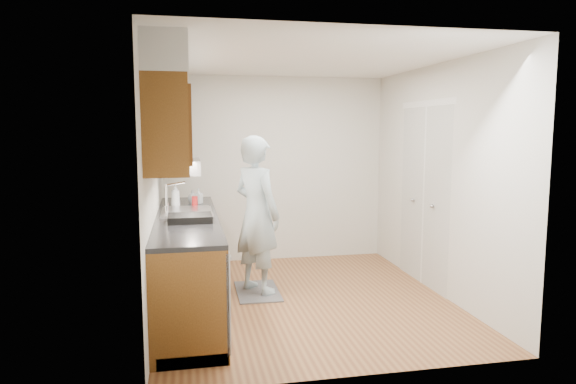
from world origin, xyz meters
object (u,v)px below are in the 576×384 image
at_px(soap_bottle_c, 193,196).
at_px(dish_rack, 190,218).
at_px(person, 257,204).
at_px(steel_can, 193,201).
at_px(soda_can, 195,202).
at_px(soap_bottle_b, 199,196).
at_px(soap_bottle_a, 175,195).

xyz_separation_m(soap_bottle_c, dish_rack, (-0.04, -1.23, -0.04)).
height_order(person, steel_can, person).
relative_size(soda_can, steel_can, 1.04).
relative_size(person, soap_bottle_b, 11.17).
xyz_separation_m(soap_bottle_b, soda_can, (-0.05, -0.28, -0.03)).
height_order(soap_bottle_c, steel_can, soap_bottle_c).
distance_m(soap_bottle_a, soap_bottle_b, 0.35).
distance_m(soap_bottle_b, steel_can, 0.22).
height_order(steel_can, dish_rack, steel_can).
height_order(person, soda_can, person).
bearing_deg(dish_rack, person, 42.13).
distance_m(person, soap_bottle_a, 0.91).
distance_m(soap_bottle_a, soap_bottle_c, 0.36).
height_order(soda_can, steel_can, soda_can).
bearing_deg(soap_bottle_a, soap_bottle_b, 43.34).
bearing_deg(person, steel_can, 31.36).
xyz_separation_m(soap_bottle_b, steel_can, (-0.06, -0.21, -0.03)).
bearing_deg(soda_can, soap_bottle_b, 80.27).
relative_size(person, soap_bottle_a, 7.46).
distance_m(soap_bottle_b, dish_rack, 1.18).
bearing_deg(person, dish_rack, 97.80).
xyz_separation_m(person, steel_can, (-0.67, 0.30, 0.01)).
bearing_deg(steel_can, soap_bottle_c, 91.08).
relative_size(soda_can, dish_rack, 0.30).
height_order(soap_bottle_a, soap_bottle_c, soap_bottle_a).
bearing_deg(steel_can, person, -23.74).
distance_m(person, dish_rack, 0.98).
relative_size(soap_bottle_a, dish_rack, 0.65).
bearing_deg(dish_rack, soda_can, 85.50).
xyz_separation_m(soap_bottle_a, steel_can, (0.19, 0.03, -0.07)).
relative_size(soap_bottle_a, soap_bottle_b, 1.50).
height_order(soap_bottle_c, dish_rack, soap_bottle_c).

